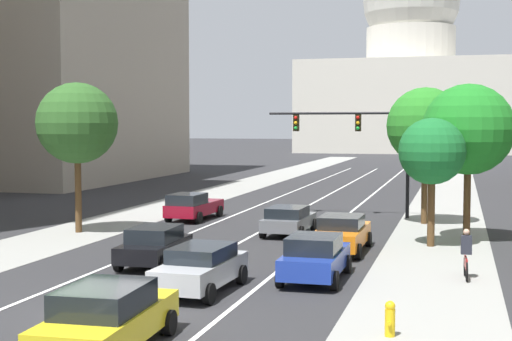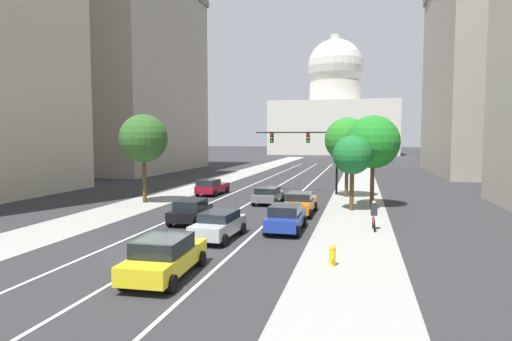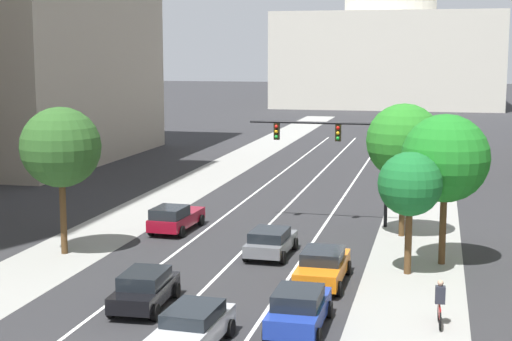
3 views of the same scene
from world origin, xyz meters
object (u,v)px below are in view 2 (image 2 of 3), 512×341
object	(u,v)px
traffic_signal_mast	(310,145)
cyclist	(374,215)
car_gray	(268,195)
car_black	(191,210)
car_orange	(300,203)
street_tree_near_right	(352,155)
car_yellow	(165,256)
street_tree_near_left	(144,139)
car_blue	(286,218)
capitol_building	(335,112)
car_silver	(219,224)
street_tree_mid_right	(373,142)
car_crimson	(212,187)
fire_hydrant	(333,255)
street_tree_far_right	(347,140)

from	to	relation	value
traffic_signal_mast	cyclist	xyz separation A→B (m)	(5.61, -16.03, -3.79)
car_gray	car_black	distance (m)	9.31
car_orange	street_tree_near_right	world-z (taller)	street_tree_near_right
car_yellow	street_tree_near_left	size ratio (longest dim) A/B	0.65
car_blue	car_orange	size ratio (longest dim) A/B	0.89
capitol_building	car_orange	bearing A→B (deg)	-87.65
car_blue	car_black	size ratio (longest dim) A/B	1.04
car_silver	cyclist	bearing A→B (deg)	-59.59
car_silver	street_tree_near_left	bearing A→B (deg)	46.28
capitol_building	cyclist	world-z (taller)	capitol_building
traffic_signal_mast	street_tree_mid_right	world-z (taller)	street_tree_mid_right
car_crimson	fire_hydrant	bearing A→B (deg)	-145.13
car_black	street_tree_near_left	world-z (taller)	street_tree_near_left
street_tree_mid_right	cyclist	bearing A→B (deg)	-90.58
car_silver	car_orange	bearing A→B (deg)	-17.80
car_yellow	traffic_signal_mast	size ratio (longest dim) A/B	0.59
capitol_building	cyclist	size ratio (longest dim) A/B	23.34
street_tree_far_right	street_tree_near_left	xyz separation A→B (m)	(-16.15, -7.68, 0.14)
car_gray	capitol_building	bearing A→B (deg)	2.46
cyclist	street_tree_near_left	distance (m)	19.77
traffic_signal_mast	street_tree_far_right	xyz separation A→B (m)	(3.57, -2.03, 0.54)
fire_hydrant	street_tree_near_right	xyz separation A→B (m)	(0.46, 14.33, 3.63)
car_blue	car_silver	xyz separation A→B (m)	(-3.16, -2.63, -0.02)
car_orange	traffic_signal_mast	size ratio (longest dim) A/B	0.59
street_tree_near_right	street_tree_far_right	bearing A→B (deg)	94.80
fire_hydrant	street_tree_near_left	xyz separation A→B (m)	(-16.32, 14.06, 4.86)
car_silver	street_tree_near_left	xyz separation A→B (m)	(-10.10, 10.59, 4.54)
car_blue	car_black	xyz separation A→B (m)	(-6.32, 1.09, -0.03)
capitol_building	fire_hydrant	distance (m)	128.48
car_orange	fire_hydrant	size ratio (longest dim) A/B	5.28
car_blue	car_silver	size ratio (longest dim) A/B	0.98
capitol_building	street_tree_near_right	world-z (taller)	capitol_building
capitol_building	cyclist	distance (m)	120.90
car_silver	capitol_building	bearing A→B (deg)	3.36
car_crimson	street_tree_mid_right	bearing A→B (deg)	-101.05
car_yellow	street_tree_near_right	size ratio (longest dim) A/B	0.86
car_silver	car_gray	bearing A→B (deg)	2.65
street_tree_near_right	car_gray	bearing A→B (deg)	166.43
street_tree_near_left	street_tree_mid_right	size ratio (longest dim) A/B	1.03
car_silver	cyclist	world-z (taller)	cyclist
car_yellow	fire_hydrant	world-z (taller)	car_yellow
capitol_building	car_yellow	xyz separation A→B (m)	(1.58, -130.54, -13.12)
fire_hydrant	street_tree_far_right	size ratio (longest dim) A/B	0.13
car_orange	car_gray	bearing A→B (deg)	38.75
car_orange	fire_hydrant	distance (m)	12.34
capitol_building	street_tree_far_right	xyz separation A→B (m)	(7.63, -105.79, -8.76)
traffic_signal_mast	cyclist	size ratio (longest dim) A/B	4.70
car_crimson	street_tree_near_left	distance (m)	8.32
car_yellow	street_tree_near_left	distance (m)	20.33
capitol_building	car_gray	bearing A→B (deg)	-89.19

